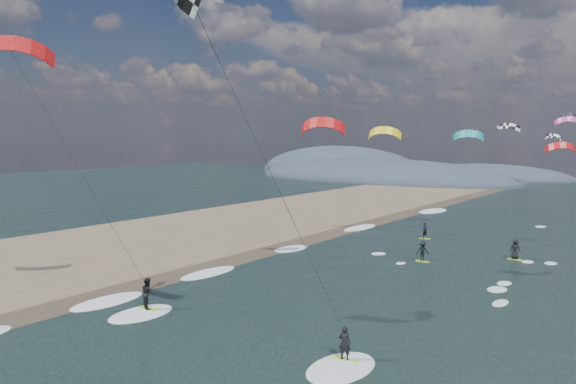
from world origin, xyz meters
The scene contains 9 objects.
ground centered at (0.00, 0.00, 0.00)m, with size 260.00×260.00×0.00m, color black.
sand_strip centered at (-24.00, 10.00, 0.00)m, with size 26.00×240.00×0.00m, color brown.
wet_sand_strip centered at (-12.00, 10.00, 0.00)m, with size 3.00×240.00×0.00m, color #382D23.
coastal_hills centered at (-44.84, 107.86, 0.00)m, with size 80.00×41.00×15.00m.
kitesurfer_near_a centered at (2.94, 1.97, 13.03)m, with size 7.73×8.92×17.34m.
kitesurfer_near_b centered at (-9.75, 2.14, 10.82)m, with size 7.14×9.42×16.08m.
far_kitesurfers centered at (2.10, 31.74, 0.85)m, with size 10.91×10.66×1.71m.
bg_kite_field centered at (-0.63, 58.94, 11.30)m, with size 15.19×77.37×5.83m.
shoreline_surf centered at (-10.80, 14.75, 0.00)m, with size 2.40×79.40×0.11m.
Camera 1 is at (18.76, -14.91, 10.44)m, focal length 35.00 mm.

